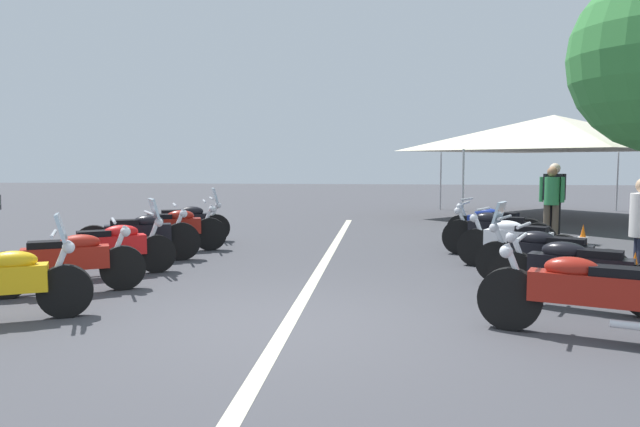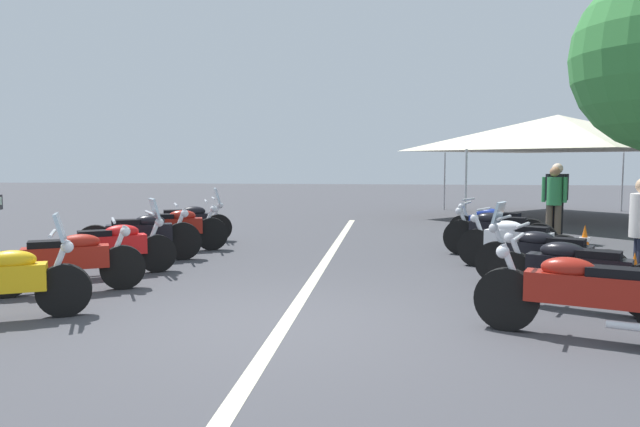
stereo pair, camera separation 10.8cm
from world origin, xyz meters
name	(u,v)px [view 1 (the left image)]	position (x,y,z in m)	size (l,w,h in m)	color
ground_plane	(287,325)	(0.00, 0.00, 0.00)	(80.00, 80.00, 0.00)	#424247
lane_centre_stripe	(322,265)	(3.73, 0.00, 0.00)	(15.82, 0.16, 0.01)	beige
motorcycle_left_row_1	(68,261)	(1.22, 3.18, 0.45)	(1.12, 1.87, 0.99)	black
motorcycle_left_row_2	(112,247)	(2.46, 3.15, 0.46)	(1.23, 1.77, 1.19)	black
motorcycle_left_row_3	(139,236)	(3.75, 3.25, 0.47)	(1.05, 2.03, 1.02)	black
motorcycle_left_row_4	(172,228)	(4.99, 3.10, 0.46)	(0.96, 2.06, 1.01)	black
motorcycle_left_row_5	(185,222)	(6.32, 3.30, 0.46)	(0.97, 1.94, 1.19)	black
motorcycle_right_row_0	(588,293)	(-0.17, -3.07, 0.46)	(1.00, 2.11, 1.01)	black
motorcycle_right_row_1	(578,272)	(1.05, -3.34, 0.46)	(1.12, 2.01, 1.00)	black
motorcycle_right_row_2	(547,255)	(2.32, -3.32, 0.46)	(1.10, 1.93, 1.19)	black
motorcycle_right_row_3	(516,243)	(3.65, -3.19, 0.46)	(1.11, 1.85, 1.00)	black
motorcycle_right_row_4	(497,232)	(5.03, -3.14, 0.47)	(0.93, 2.01, 1.01)	black
motorcycle_right_row_5	(494,225)	(6.28, -3.31, 0.46)	(1.17, 1.88, 1.00)	black
traffic_cone_1	(634,276)	(1.74, -4.27, 0.29)	(0.36, 0.36, 0.61)	orange
traffic_cone_2	(583,242)	(5.16, -4.72, 0.29)	(0.36, 0.36, 0.61)	orange
bystander_0	(554,196)	(7.39, -4.79, 1.02)	(0.32, 0.52, 1.74)	black
bystander_1	(552,198)	(7.29, -4.71, 0.97)	(0.32, 0.49, 1.66)	brown
event_tent	(553,133)	(12.88, -6.22, 2.65)	(6.91, 6.91, 3.20)	beige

